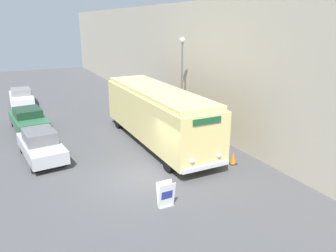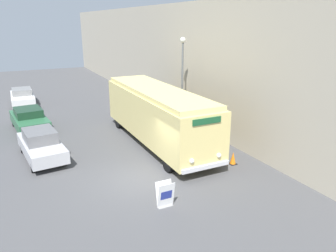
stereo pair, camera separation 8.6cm
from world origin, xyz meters
name	(u,v)px [view 2 (the right image)]	position (x,y,z in m)	size (l,w,h in m)	color
ground_plane	(141,180)	(0.00, 0.00, 0.00)	(80.00, 80.00, 0.00)	#4C4C4F
building_wall_right	(170,60)	(6.51, 10.00, 4.08)	(0.30, 60.00, 8.15)	#B2A893
vintage_bus	(157,113)	(2.70, 4.00, 1.84)	(2.63, 10.53, 3.27)	black
sign_board	(165,195)	(0.03, -2.53, 0.50)	(0.68, 0.39, 1.04)	gray
streetlamp	(182,70)	(5.32, 5.81, 3.92)	(0.36, 0.36, 5.99)	#595E60
parked_car_near	(41,145)	(-3.72, 4.60, 0.77)	(2.16, 4.48, 1.55)	black
parked_car_mid	(29,119)	(-3.90, 9.98, 0.74)	(2.28, 4.59, 1.46)	black
parked_car_far	(23,97)	(-3.88, 17.26, 0.77)	(1.83, 4.53, 1.48)	black
traffic_cone	(233,158)	(4.84, -0.47, 0.32)	(0.36, 0.36, 0.64)	black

